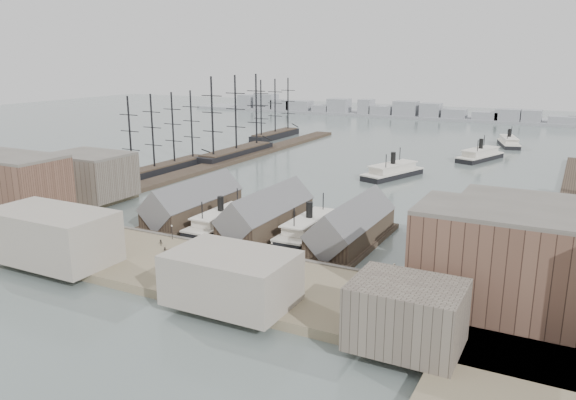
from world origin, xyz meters
The scene contains 40 objects.
ground centered at (0.00, 0.00, 0.00)m, with size 900.00×900.00×0.00m, color #556260.
quay centered at (0.00, -20.00, 1.00)m, with size 180.00×30.00×2.00m, color #786B51.
seawall centered at (0.00, -5.20, 1.15)m, with size 180.00×1.20×2.30m, color #59544C.
west_wharf centered at (-68.00, 100.00, 0.80)m, with size 10.00×220.00×1.60m, color #2D231C.
east_wharf centered at (78.00, 90.00, 0.80)m, with size 10.00×180.00×1.60m, color #2D231C.
ferry_shed_west centered at (-26.00, 16.88, 4.64)m, with size 14.00×42.00×12.60m.
ferry_shed_center centered at (0.00, 16.88, 4.64)m, with size 14.00×42.00×12.60m.
ferry_shed_east centered at (26.00, 16.88, 4.64)m, with size 14.00×42.00×12.60m.
warehouse_west_front centered at (-70.00, -12.00, 11.00)m, with size 32.00×18.00×18.00m, color brown.
warehouse_west_back centered at (-70.00, 18.00, 9.00)m, with size 26.00×20.00×14.00m, color #60564C.
warehouse_east_front centered at (66.00, -12.00, 11.50)m, with size 30.00×18.00×19.00m, color brown.
warehouse_east_back centered at (68.00, 15.00, 9.50)m, with size 28.00×20.00×15.00m, color #60564C.
street_bldg_center centered at (20.00, -32.00, 7.00)m, with size 24.00×16.00×10.00m, color gray.
street_bldg_west centered at (-30.00, -32.00, 8.00)m, with size 30.00×16.00×12.00m, color gray.
street_bldg_east centered at (55.00, -33.00, 7.50)m, with size 18.00×14.00×11.00m, color #60564C.
lamp_post_far_w centered at (-45.00, -7.00, 4.71)m, with size 0.44×0.44×3.92m.
lamp_post_near_w centered at (-15.00, -7.00, 4.71)m, with size 0.44×0.44×3.92m.
lamp_post_near_e centered at (15.00, -7.00, 4.71)m, with size 0.44×0.44×3.92m.
lamp_post_far_e centered at (45.00, -7.00, 4.71)m, with size 0.44×0.44×3.92m.
far_shore centered at (-2.07, 334.14, 3.91)m, with size 500.00×40.00×15.72m.
ferry_docked_west centered at (-13.00, 12.73, 2.34)m, with size 8.39×27.95×9.98m.
ferry_docked_east centered at (13.00, 17.91, 2.42)m, with size 8.68×28.94×10.34m.
ferry_open_near centered at (10.08, 103.87, 2.60)m, with size 19.20×32.41×11.10m.
ferry_open_mid centered at (35.47, 161.34, 2.57)m, with size 18.72×31.99×10.95m.
ferry_open_far centered at (42.35, 213.11, 2.38)m, with size 15.97×29.63×10.14m.
sailing_ship_near centered at (-79.87, 68.41, 2.48)m, with size 8.21×56.55×33.75m.
sailing_ship_mid centered at (-72.53, 113.78, 2.85)m, with size 9.69×55.96×39.82m.
sailing_ship_far centered at (-87.76, 180.99, 2.56)m, with size 8.61×47.82×35.39m.
tram centered at (49.67, -15.99, 3.90)m, with size 2.75×10.43×3.71m.
horse_cart_left centered at (-43.08, -17.17, 2.78)m, with size 4.76×2.22×1.50m.
horse_cart_center centered at (-5.92, -15.82, 2.80)m, with size 4.93×2.76×1.55m.
horse_cart_right centered at (22.63, -22.12, 2.77)m, with size 4.62×1.80×1.49m.
pedestrian_0 centered at (-42.84, -8.64, 2.82)m, with size 0.60×0.44×1.65m, color black.
pedestrian_1 centered at (-43.39, -19.49, 2.80)m, with size 0.77×0.60×1.59m, color black.
pedestrian_2 centered at (-14.44, -12.26, 2.79)m, with size 1.02×0.59×1.58m, color black.
pedestrian_3 centered at (-21.48, -25.53, 2.89)m, with size 1.05×0.44×1.78m, color black.
pedestrian_4 centered at (-9.70, -16.35, 2.79)m, with size 0.77×0.50×1.58m, color black.
pedestrian_5 centered at (3.97, -16.87, 2.85)m, with size 0.62×0.45×1.69m, color black.
pedestrian_6 centered at (22.85, -10.15, 2.80)m, with size 0.78×0.60×1.60m, color black.
pedestrian_7 centered at (30.17, -23.10, 2.89)m, with size 1.15×0.66×1.78m, color black.
Camera 1 is at (76.96, -117.13, 48.93)m, focal length 35.00 mm.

